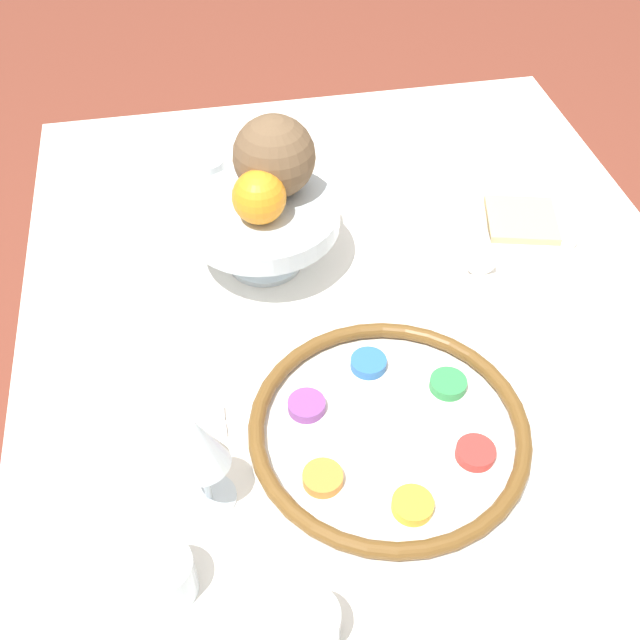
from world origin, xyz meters
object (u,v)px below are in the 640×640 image
bread_plate (521,223)px  cup_far (207,173)px  napkin_roll (473,227)px  cup_mid (309,626)px  seder_plate (389,429)px  cup_near (166,577)px  wine_glass (199,446)px  orange_fruit (259,197)px  coconut (274,156)px  fruit_stand (262,220)px

bread_plate → cup_far: size_ratio=2.99×
napkin_roll → cup_mid: cup_mid is taller
seder_plate → napkin_roll: size_ratio=1.92×
seder_plate → cup_near: (-0.14, 0.27, 0.01)m
wine_glass → cup_far: 0.61m
napkin_roll → cup_far: cup_far is taller
wine_glass → cup_near: 0.14m
napkin_roll → seder_plate: bearing=146.9°
cup_mid → wine_glass: bearing=25.5°
wine_glass → cup_near: bearing=153.0°
orange_fruit → coconut: size_ratio=0.64×
orange_fruit → cup_near: 0.51m
fruit_stand → orange_fruit: (-0.02, 0.00, 0.06)m
coconut → bread_plate: bearing=-94.2°
cup_mid → napkin_roll: bearing=-32.7°
coconut → bread_plate: (-0.03, -0.39, -0.16)m
cup_mid → orange_fruit: bearing=-3.2°
orange_fruit → coconut: coconut is taller
bread_plate → coconut: bearing=85.8°
orange_fruit → seder_plate: bearing=-161.5°
seder_plate → cup_far: cup_far is taller
orange_fruit → napkin_roll: bearing=-86.5°
napkin_roll → cup_near: cup_near is taller
napkin_roll → cup_mid: bearing=147.3°
wine_glass → cup_near: size_ratio=2.35×
coconut → seder_plate: bearing=-168.6°
fruit_stand → bread_plate: fruit_stand is taller
napkin_roll → cup_near: 0.70m
seder_plate → bread_plate: bearing=-41.1°
wine_glass → cup_near: (-0.10, 0.05, -0.08)m
fruit_stand → cup_near: 0.52m
seder_plate → fruit_stand: size_ratio=1.52×
napkin_roll → cup_far: (0.21, 0.40, 0.01)m
wine_glass → seder_plate: bearing=-78.7°
orange_fruit → napkin_roll: orange_fruit is taller
fruit_stand → orange_fruit: orange_fruit is taller
cup_near → coconut: bearing=-20.4°
napkin_roll → cup_near: bearing=134.4°
seder_plate → orange_fruit: orange_fruit is taller
napkin_roll → cup_far: size_ratio=2.85×
seder_plate → fruit_stand: bearing=16.6°
cup_near → orange_fruit: bearing=-19.5°
bread_plate → orange_fruit: bearing=94.5°
orange_fruit → cup_far: 0.27m
seder_plate → orange_fruit: (0.32, 0.11, 0.13)m
fruit_stand → cup_near: (-0.49, 0.17, -0.05)m
orange_fruit → cup_mid: (-0.54, 0.03, -0.11)m
napkin_roll → cup_far: bearing=61.7°
orange_fruit → cup_near: bearing=160.5°
orange_fruit → cup_near: orange_fruit is taller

